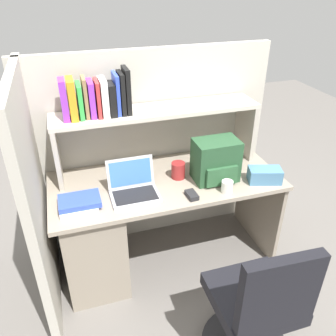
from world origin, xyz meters
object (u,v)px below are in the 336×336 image
Objects in this scene: computer_mouse at (192,195)px; tissue_box at (265,175)px; laptop at (133,187)px; paper_cup at (227,187)px; snack_canister at (178,171)px; office_chair at (256,313)px; backpack at (216,161)px.

tissue_box reaches higher than computer_mouse.
laptop is 3.75× the size of paper_cup.
laptop reaches higher than snack_canister.
tissue_box is at bearing -21.97° from snack_canister.
laptop reaches higher than tissue_box.
backpack is at bearing -94.32° from office_chair.
computer_mouse is (-0.23, -0.16, -0.13)m from backpack.
laptop is 2.67× the size of snack_canister.
tissue_box reaches higher than paper_cup.
laptop is 2.98× the size of computer_mouse.
paper_cup reaches higher than computer_mouse.
tissue_box is at bearing -117.52° from office_chair.
office_chair is at bearing -99.74° from paper_cup.
backpack is at bearing 30.95° from computer_mouse.
laptop is at bearing 164.35° from paper_cup.
snack_canister is at bearing 159.50° from backpack.
tissue_box is (0.90, -0.12, -0.00)m from laptop.
backpack is at bearing 1.01° from laptop.
computer_mouse is at bearing -88.65° from snack_canister.
laptop is at bearing -178.99° from backpack.
tissue_box is (0.31, -0.13, -0.09)m from backpack.
backpack is (0.58, 0.01, 0.09)m from laptop.
laptop is 0.59m from backpack.
computer_mouse is 0.55m from tissue_box.
backpack reaches higher than tissue_box.
paper_cup is (0.24, -0.01, 0.03)m from computer_mouse.
backpack is 0.31m from computer_mouse.
backpack reaches higher than office_chair.
snack_canister is (0.34, 0.10, 0.01)m from laptop.
tissue_box is at bearing 8.08° from paper_cup.
laptop is 1.04m from office_chair.
paper_cup is 0.78m from office_chair.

